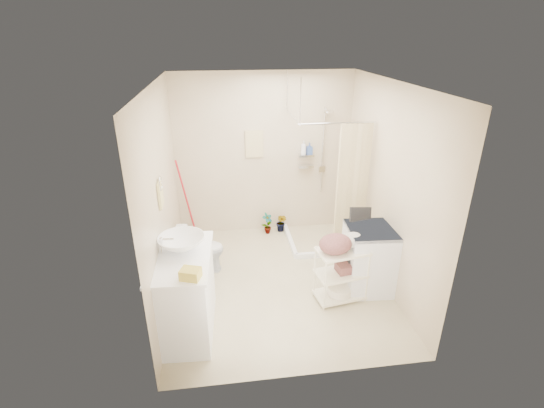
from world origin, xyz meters
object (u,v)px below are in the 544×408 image
(toilet, at_px, (200,249))
(washing_machine, at_px, (369,259))
(vanity, at_px, (185,293))
(laundry_rack, at_px, (341,270))

(toilet, relative_size, washing_machine, 0.76)
(vanity, bearing_deg, washing_machine, 15.07)
(washing_machine, xyz_separation_m, laundry_rack, (-0.43, -0.18, -0.01))
(vanity, relative_size, washing_machine, 1.26)
(washing_machine, bearing_deg, toilet, 165.45)
(washing_machine, relative_size, laundry_rack, 1.03)
(toilet, xyz_separation_m, laundry_rack, (1.75, -0.91, 0.09))
(vanity, distance_m, toilet, 1.22)
(laundry_rack, bearing_deg, vanity, 179.99)
(vanity, height_order, washing_machine, vanity)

